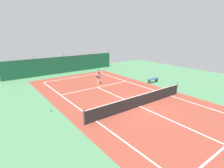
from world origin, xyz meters
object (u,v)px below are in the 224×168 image
Objects in this scene: tennis_player at (98,76)px; tennis_ball_near_player at (109,87)px; tennis_net at (140,101)px; courtside_bench at (153,80)px; tennis_ball_midcourt at (82,108)px; water_bottle at (51,110)px.

tennis_player is 24.85× the size of tennis_ball_near_player.
tennis_net is 6.33× the size of courtside_bench.
tennis_net is 153.33× the size of tennis_ball_midcourt.
courtside_bench is at bearing 3.47° from water_bottle.
tennis_ball_near_player is at bearing 69.86° from tennis_player.
tennis_ball_near_player is 0.28× the size of water_bottle.
courtside_bench reaches higher than water_bottle.
tennis_ball_midcourt is at bearing 148.69° from tennis_net.
tennis_ball_near_player is (1.00, 5.67, -0.48)m from tennis_net.
tennis_net reaches higher than courtside_bench.
water_bottle is (-6.05, 3.30, -0.39)m from tennis_net.
courtside_bench is at bearing 32.67° from tennis_net.
water_bottle is (-7.04, -2.37, 0.09)m from tennis_ball_near_player.
tennis_net reaches higher than water_bottle.
tennis_player is at bearing 84.03° from tennis_net.
tennis_ball_near_player is 0.04× the size of courtside_bench.
tennis_net is at bearing -99.97° from tennis_ball_near_player.
tennis_net is 7.50m from courtside_bench.
tennis_player is at bearing 46.22° from tennis_ball_midcourt.
courtside_bench is (5.55, -3.26, -0.59)m from tennis_player.
tennis_ball_near_player is at bearing 18.59° from water_bottle.
tennis_net is at bearing -147.33° from courtside_bench.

